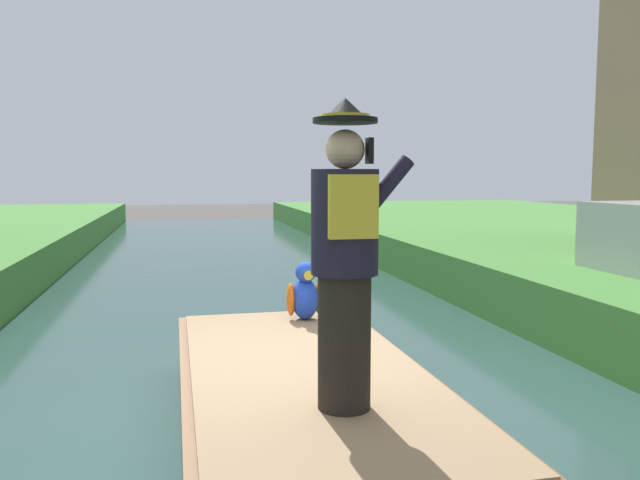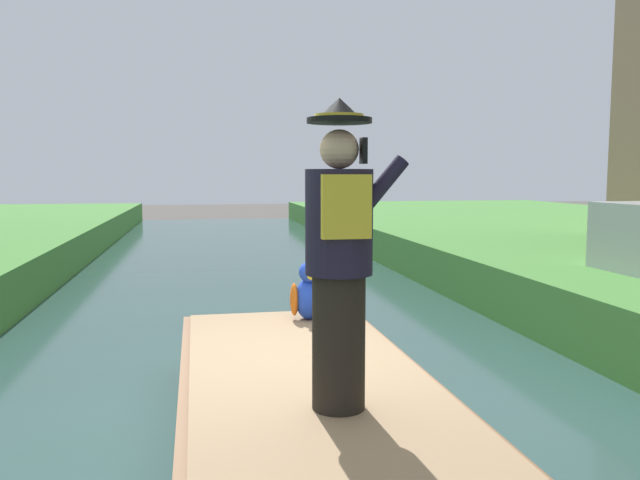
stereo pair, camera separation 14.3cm
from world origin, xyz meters
TOP-DOWN VIEW (x-y plane):
  - ground_plane at (0.00, 0.00)m, footprint 80.00×80.00m
  - canal_water at (0.00, 0.00)m, footprint 6.44×48.00m
  - boat at (0.00, -0.38)m, footprint 1.84×4.22m
  - person_pirate at (0.08, -1.23)m, footprint 0.61×0.42m
  - parrot_plush at (0.29, 1.15)m, footprint 0.36×0.35m

SIDE VIEW (x-z plane):
  - ground_plane at x=0.00m, z-range 0.00..0.00m
  - canal_water at x=0.00m, z-range 0.00..0.10m
  - boat at x=0.00m, z-range 0.10..0.71m
  - parrot_plush at x=0.29m, z-range 0.67..1.24m
  - person_pirate at x=0.08m, z-range 0.71..2.56m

